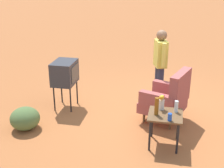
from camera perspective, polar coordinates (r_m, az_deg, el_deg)
name	(u,v)px	position (r m, az deg, el deg)	size (l,w,h in m)	color
ground_plane	(155,112)	(6.40, 8.17, -5.35)	(60.00, 60.00, 0.00)	#AD6033
armchair	(168,98)	(5.88, 10.57, -2.63)	(0.97, 0.98, 1.06)	brown
side_table	(165,119)	(5.10, 10.02, -6.46)	(0.56, 0.56, 0.58)	black
tv_on_stand	(65,73)	(6.36, -8.94, 2.09)	(0.61, 0.46, 1.03)	black
person_standing	(160,63)	(6.52, 9.09, 4.01)	(0.55, 0.32, 1.64)	#2D3347
soda_can_blue	(170,117)	(4.85, 10.89, -6.16)	(0.07, 0.07, 0.12)	blue
bottle_tall_amber	(157,106)	(4.96, 8.45, -4.20)	(0.07, 0.07, 0.30)	brown
bottle_short_clear	(176,107)	(5.13, 12.08, -4.20)	(0.06, 0.06, 0.20)	silver
flower_vase	(162,101)	(5.15, 9.41, -3.27)	(0.14, 0.10, 0.27)	silver
shrub_near	(25,118)	(5.87, -16.14, -6.29)	(0.55, 0.55, 0.42)	#516B38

